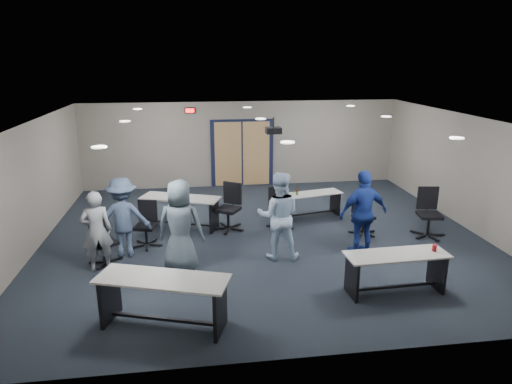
{
  "coord_description": "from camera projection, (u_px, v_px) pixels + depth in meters",
  "views": [
    {
      "loc": [
        -1.54,
        -9.79,
        4.01
      ],
      "look_at": [
        -0.22,
        -0.3,
        1.18
      ],
      "focal_mm": 32.0,
      "sensor_mm": 36.0,
      "label": 1
    }
  ],
  "objects": [
    {
      "name": "floor",
      "position": [
        263.0,
        236.0,
        10.64
      ],
      "size": [
        10.0,
        10.0,
        0.0
      ],
      "primitive_type": "plane",
      "color": "black",
      "rests_on": "ground"
    },
    {
      "name": "back_wall",
      "position": [
        242.0,
        144.0,
        14.53
      ],
      "size": [
        10.0,
        0.04,
        2.7
      ],
      "primitive_type": "cube",
      "color": "gray",
      "rests_on": "floor"
    },
    {
      "name": "front_wall",
      "position": [
        317.0,
        269.0,
        5.98
      ],
      "size": [
        10.0,
        0.04,
        2.7
      ],
      "primitive_type": "cube",
      "color": "gray",
      "rests_on": "floor"
    },
    {
      "name": "left_wall",
      "position": [
        29.0,
        189.0,
        9.59
      ],
      "size": [
        0.04,
        9.0,
        2.7
      ],
      "primitive_type": "cube",
      "color": "gray",
      "rests_on": "floor"
    },
    {
      "name": "right_wall",
      "position": [
        470.0,
        173.0,
        10.92
      ],
      "size": [
        0.04,
        9.0,
        2.7
      ],
      "primitive_type": "cube",
      "color": "gray",
      "rests_on": "floor"
    },
    {
      "name": "ceiling",
      "position": [
        264.0,
        120.0,
        9.87
      ],
      "size": [
        10.0,
        9.0,
        0.04
      ],
      "primitive_type": "cube",
      "color": "white",
      "rests_on": "back_wall"
    },
    {
      "name": "double_door",
      "position": [
        242.0,
        154.0,
        14.58
      ],
      "size": [
        2.0,
        0.07,
        2.2
      ],
      "color": "#101732",
      "rests_on": "back_wall"
    },
    {
      "name": "exit_sign",
      "position": [
        190.0,
        110.0,
        13.95
      ],
      "size": [
        0.32,
        0.07,
        0.18
      ],
      "color": "black",
      "rests_on": "back_wall"
    },
    {
      "name": "ceiling_projector",
      "position": [
        273.0,
        130.0,
        10.47
      ],
      "size": [
        0.35,
        0.32,
        0.37
      ],
      "color": "black",
      "rests_on": "ceiling"
    },
    {
      "name": "ceiling_can_lights",
      "position": [
        262.0,
        120.0,
        10.12
      ],
      "size": [
        6.24,
        5.74,
        0.02
      ],
      "primitive_type": null,
      "color": "white",
      "rests_on": "ceiling"
    },
    {
      "name": "table_front_left",
      "position": [
        163.0,
        293.0,
        6.95
      ],
      "size": [
        2.13,
        1.28,
        0.82
      ],
      "rotation": [
        0.0,
        0.0,
        -0.33
      ],
      "color": "#B3B1A9",
      "rests_on": "floor"
    },
    {
      "name": "table_front_right",
      "position": [
        396.0,
        266.0,
        7.99
      ],
      "size": [
        1.83,
        0.67,
        0.85
      ],
      "rotation": [
        0.0,
        0.0,
        0.04
      ],
      "color": "#B3B1A9",
      "rests_on": "floor"
    },
    {
      "name": "table_back_left",
      "position": [
        181.0,
        207.0,
        11.06
      ],
      "size": [
        2.01,
        1.28,
        0.77
      ],
      "rotation": [
        0.0,
        0.0,
        -0.37
      ],
      "color": "#B3B1A9",
      "rests_on": "floor"
    },
    {
      "name": "table_back_right",
      "position": [
        312.0,
        200.0,
        11.85
      ],
      "size": [
        1.64,
        0.85,
        0.87
      ],
      "rotation": [
        0.0,
        0.0,
        0.22
      ],
      "color": "#B3B1A9",
      "rests_on": "floor"
    },
    {
      "name": "chair_back_a",
      "position": [
        145.0,
        225.0,
        9.96
      ],
      "size": [
        0.76,
        0.76,
        1.0
      ],
      "primitive_type": null,
      "rotation": [
        0.0,
        0.0,
        -0.24
      ],
      "color": "black",
      "rests_on": "floor"
    },
    {
      "name": "chair_back_b",
      "position": [
        228.0,
        208.0,
        10.89
      ],
      "size": [
        0.98,
        0.98,
        1.13
      ],
      "primitive_type": null,
      "rotation": [
        0.0,
        0.0,
        -0.57
      ],
      "color": "black",
      "rests_on": "floor"
    },
    {
      "name": "chair_back_c",
      "position": [
        281.0,
        208.0,
        11.08
      ],
      "size": [
        0.86,
        0.86,
        1.01
      ],
      "primitive_type": null,
      "rotation": [
        0.0,
        0.0,
        0.52
      ],
      "color": "black",
      "rests_on": "floor"
    },
    {
      "name": "chair_back_d",
      "position": [
        364.0,
        215.0,
        10.64
      ],
      "size": [
        0.73,
        0.73,
        0.94
      ],
      "primitive_type": null,
      "rotation": [
        0.0,
        0.0,
        0.27
      ],
      "color": "black",
      "rests_on": "floor"
    },
    {
      "name": "chair_loose_left",
      "position": [
        104.0,
        241.0,
        9.1
      ],
      "size": [
        0.86,
        0.86,
        0.99
      ],
      "primitive_type": null,
      "rotation": [
        0.0,
        0.0,
        0.59
      ],
      "color": "black",
      "rests_on": "floor"
    },
    {
      "name": "chair_loose_right",
      "position": [
        430.0,
        213.0,
        10.48
      ],
      "size": [
        0.82,
        0.82,
        1.14
      ],
      "primitive_type": null,
      "rotation": [
        0.0,
        0.0,
        -0.16
      ],
      "color": "black",
      "rests_on": "floor"
    },
    {
      "name": "person_gray",
      "position": [
        97.0,
        231.0,
        8.78
      ],
      "size": [
        0.66,
        0.52,
        1.6
      ],
      "primitive_type": "imported",
      "rotation": [
        0.0,
        0.0,
        3.39
      ],
      "color": "#949AA1",
      "rests_on": "floor"
    },
    {
      "name": "person_plaid",
      "position": [
        180.0,
        226.0,
        8.7
      ],
      "size": [
        1.0,
        0.77,
        1.83
      ],
      "primitive_type": "imported",
      "rotation": [
        0.0,
        0.0,
        2.91
      ],
      "color": "slate",
      "rests_on": "floor"
    },
    {
      "name": "person_lightblue",
      "position": [
        279.0,
        216.0,
        9.28
      ],
      "size": [
        0.99,
        0.83,
        1.83
      ],
      "primitive_type": "imported",
      "rotation": [
        0.0,
        0.0,
        2.97
      ],
      "color": "#C0DEFF",
      "rests_on": "floor"
    },
    {
      "name": "person_navy",
      "position": [
        363.0,
        213.0,
        9.44
      ],
      "size": [
        1.13,
        0.62,
        1.82
      ],
      "primitive_type": "imported",
      "rotation": [
        0.0,
        0.0,
        3.31
      ],
      "color": "navy",
      "rests_on": "floor"
    },
    {
      "name": "person_back",
      "position": [
        123.0,
        218.0,
        9.38
      ],
      "size": [
        1.13,
        0.7,
        1.69
      ],
      "primitive_type": "imported",
      "rotation": [
        0.0,
        0.0,
        3.21
      ],
      "color": "#435679",
      "rests_on": "floor"
    }
  ]
}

